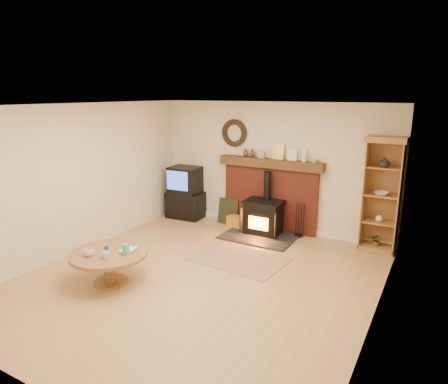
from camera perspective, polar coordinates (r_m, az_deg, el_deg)
The scene contains 11 objects.
ground at distance 6.27m, azimuth -3.46°, elevation -12.26°, with size 5.50×5.50×0.00m, color #B48A4B.
room_shell at distance 5.81m, azimuth -3.35°, elevation 3.52°, with size 5.02×5.52×2.61m.
chimney_breast at distance 8.23m, azimuth 6.57°, elevation 0.08°, with size 2.20×0.22×1.78m.
wood_stove at distance 7.99m, azimuth 5.58°, elevation -3.79°, with size 1.40×1.00×1.26m.
area_rug at distance 6.93m, azimuth 2.20°, elevation -9.50°, with size 1.55×1.06×0.01m, color brown.
tv_unit at distance 9.04m, azimuth -5.51°, elevation -0.21°, with size 0.83×0.61×1.17m.
curio_cabinet at distance 7.52m, azimuth 21.63°, elevation -0.39°, with size 0.66×0.48×2.06m.
firelog_box at distance 8.44m, azimuth 1.81°, elevation -4.30°, with size 0.38×0.24×0.24m, color gold.
leaning_painting at distance 8.65m, azimuth 0.58°, elevation -2.74°, with size 0.46×0.03×0.55m, color black.
fire_tools at distance 8.02m, azimuth 10.63°, elevation -5.25°, with size 0.19×0.16×0.70m.
coffee_table at distance 6.22m, azimuth -16.11°, elevation -9.06°, with size 1.15×1.15×0.64m.
Camera 1 is at (3.07, -4.70, 2.78)m, focal length 32.00 mm.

